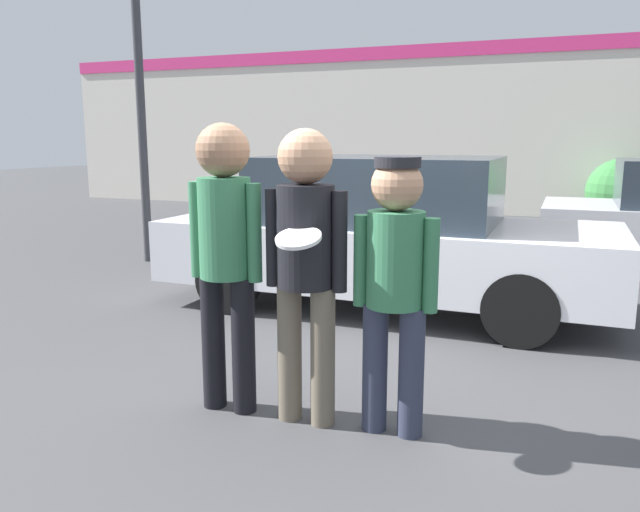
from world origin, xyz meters
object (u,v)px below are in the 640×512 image
(person_right, at_px, (395,273))
(parked_car_near, at_px, (383,234))
(shrub, at_px, (621,192))
(person_left, at_px, (225,242))
(person_middle_with_frisbee, at_px, (306,250))

(person_right, height_order, parked_car_near, person_right)
(person_right, relative_size, shrub, 1.22)
(person_left, height_order, person_right, person_left)
(person_middle_with_frisbee, height_order, parked_car_near, person_middle_with_frisbee)
(person_middle_with_frisbee, distance_m, person_right, 0.55)
(person_middle_with_frisbee, height_order, person_right, person_middle_with_frisbee)
(person_left, bearing_deg, shrub, 74.48)
(person_middle_with_frisbee, distance_m, shrub, 10.83)
(parked_car_near, relative_size, shrub, 3.38)
(person_middle_with_frisbee, bearing_deg, person_left, -178.52)
(parked_car_near, bearing_deg, person_left, -94.54)
(person_left, relative_size, parked_car_near, 0.40)
(person_middle_with_frisbee, relative_size, person_right, 1.10)
(person_left, xyz_separation_m, parked_car_near, (0.22, 2.79, -0.34))
(person_middle_with_frisbee, height_order, shrub, person_middle_with_frisbee)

